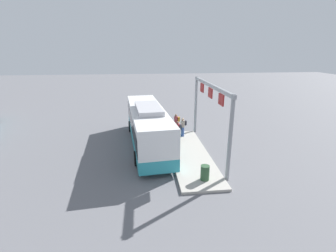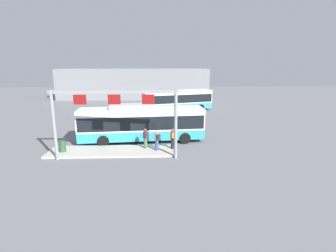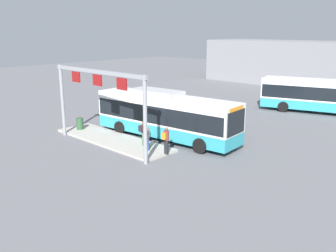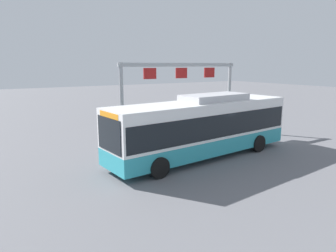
{
  "view_description": "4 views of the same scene",
  "coord_description": "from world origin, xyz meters",
  "px_view_note": "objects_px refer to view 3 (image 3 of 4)",
  "views": [
    {
      "loc": [
        -18.4,
        0.41,
        7.49
      ],
      "look_at": [
        1.12,
        -1.77,
        1.22
      ],
      "focal_mm": 25.78,
      "sensor_mm": 36.0,
      "label": 1
    },
    {
      "loc": [
        1.51,
        -23.17,
        6.95
      ],
      "look_at": [
        2.37,
        -0.55,
        1.57
      ],
      "focal_mm": 27.82,
      "sensor_mm": 36.0,
      "label": 2
    },
    {
      "loc": [
        18.01,
        -18.51,
        7.64
      ],
      "look_at": [
        1.48,
        -1.28,
        1.44
      ],
      "focal_mm": 39.97,
      "sensor_mm": 36.0,
      "label": 3
    },
    {
      "loc": [
        10.18,
        12.91,
        5.04
      ],
      "look_at": [
        1.44,
        -1.28,
        1.7
      ],
      "focal_mm": 32.63,
      "sensor_mm": 36.0,
      "label": 4
    }
  ],
  "objects_px": {
    "person_boarding": "(166,140)",
    "person_waiting_near": "(147,137)",
    "person_waiting_mid": "(144,132)",
    "bus_background_left": "(320,94)",
    "bus_main": "(165,114)",
    "trash_bin": "(80,124)"
  },
  "relations": [
    {
      "from": "bus_main",
      "to": "person_boarding",
      "type": "xyz_separation_m",
      "value": [
        2.68,
        -2.7,
        -0.76
      ]
    },
    {
      "from": "person_waiting_mid",
      "to": "bus_main",
      "type": "bearing_deg",
      "value": 19.72
    },
    {
      "from": "person_boarding",
      "to": "bus_main",
      "type": "bearing_deg",
      "value": 33.28
    },
    {
      "from": "person_boarding",
      "to": "person_waiting_near",
      "type": "bearing_deg",
      "value": 96.46
    },
    {
      "from": "person_boarding",
      "to": "person_waiting_near",
      "type": "distance_m",
      "value": 1.35
    },
    {
      "from": "bus_main",
      "to": "trash_bin",
      "type": "xyz_separation_m",
      "value": [
        -6.13,
        -3.13,
        -1.2
      ]
    },
    {
      "from": "bus_background_left",
      "to": "person_boarding",
      "type": "height_order",
      "value": "bus_background_left"
    },
    {
      "from": "person_boarding",
      "to": "trash_bin",
      "type": "xyz_separation_m",
      "value": [
        -8.81,
        -0.44,
        -0.44
      ]
    },
    {
      "from": "person_waiting_mid",
      "to": "trash_bin",
      "type": "height_order",
      "value": "person_waiting_mid"
    },
    {
      "from": "bus_main",
      "to": "bus_background_left",
      "type": "relative_size",
      "value": 1.05
    },
    {
      "from": "person_waiting_near",
      "to": "bus_main",
      "type": "bearing_deg",
      "value": -8.86
    },
    {
      "from": "person_boarding",
      "to": "bus_background_left",
      "type": "bearing_deg",
      "value": -16.82
    },
    {
      "from": "bus_main",
      "to": "person_waiting_mid",
      "type": "xyz_separation_m",
      "value": [
        0.44,
        -2.52,
        -0.76
      ]
    },
    {
      "from": "bus_main",
      "to": "person_boarding",
      "type": "bearing_deg",
      "value": -50.56
    },
    {
      "from": "bus_background_left",
      "to": "bus_main",
      "type": "bearing_deg",
      "value": -121.76
    },
    {
      "from": "person_waiting_near",
      "to": "person_waiting_mid",
      "type": "xyz_separation_m",
      "value": [
        -0.96,
        0.6,
        0.0
      ]
    },
    {
      "from": "bus_background_left",
      "to": "trash_bin",
      "type": "distance_m",
      "value": 22.05
    },
    {
      "from": "bus_background_left",
      "to": "person_waiting_mid",
      "type": "bearing_deg",
      "value": -118.51
    },
    {
      "from": "person_waiting_mid",
      "to": "trash_bin",
      "type": "distance_m",
      "value": 6.61
    },
    {
      "from": "person_waiting_mid",
      "to": "person_boarding",
      "type": "bearing_deg",
      "value": -84.69
    },
    {
      "from": "bus_main",
      "to": "bus_background_left",
      "type": "xyz_separation_m",
      "value": [
        4.43,
        16.19,
        -0.03
      ]
    },
    {
      "from": "person_waiting_mid",
      "to": "trash_bin",
      "type": "bearing_deg",
      "value": 105.23
    }
  ]
}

